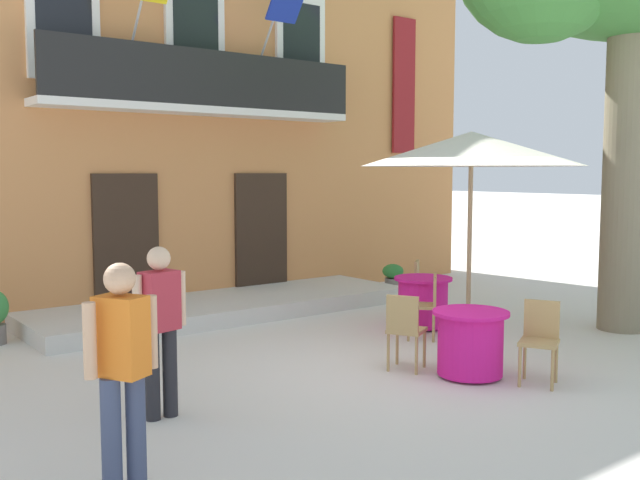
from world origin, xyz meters
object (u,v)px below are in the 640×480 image
(cafe_chair_middle_0, at_px, (405,327))
(ground_planter_right, at_px, (393,277))
(pedestrian_mid_plaza, at_px, (122,369))
(cafe_chair_near_tree_1, at_px, (427,302))
(cafe_chair_near_tree_0, at_px, (423,285))
(cafe_umbrella, at_px, (471,150))
(cafe_table_middle, at_px, (470,343))
(cafe_table_near_tree, at_px, (423,302))
(cafe_chair_middle_1, at_px, (540,336))
(pedestrian_near_entrance, at_px, (160,322))

(cafe_chair_middle_0, height_order, ground_planter_right, cafe_chair_middle_0)
(ground_planter_right, bearing_deg, pedestrian_mid_plaza, -145.20)
(cafe_chair_near_tree_1, bearing_deg, cafe_chair_near_tree_0, 46.32)
(cafe_umbrella, bearing_deg, cafe_table_middle, -138.25)
(cafe_chair_middle_0, height_order, pedestrian_mid_plaza, pedestrian_mid_plaza)
(pedestrian_mid_plaza, bearing_deg, cafe_table_near_tree, 25.39)
(cafe_chair_near_tree_0, distance_m, cafe_table_middle, 3.34)
(cafe_umbrella, bearing_deg, ground_planter_right, 60.15)
(cafe_chair_near_tree_1, height_order, cafe_table_middle, cafe_chair_near_tree_1)
(cafe_chair_near_tree_1, height_order, ground_planter_right, cafe_chair_near_tree_1)
(cafe_table_near_tree, distance_m, cafe_chair_near_tree_0, 0.77)
(cafe_chair_middle_1, relative_size, cafe_umbrella, 0.31)
(cafe_chair_middle_0, distance_m, cafe_chair_middle_1, 1.51)
(cafe_table_near_tree, height_order, pedestrian_mid_plaza, pedestrian_mid_plaza)
(cafe_chair_near_tree_1, distance_m, cafe_chair_middle_0, 1.68)
(cafe_table_near_tree, relative_size, pedestrian_mid_plaza, 0.51)
(cafe_table_middle, xyz_separation_m, pedestrian_near_entrance, (-3.38, 0.87, 0.53))
(cafe_umbrella, bearing_deg, cafe_chair_middle_0, -167.39)
(cafe_chair_middle_0, relative_size, ground_planter_right, 1.61)
(pedestrian_near_entrance, relative_size, pedestrian_mid_plaza, 0.96)
(cafe_chair_near_tree_0, xyz_separation_m, pedestrian_mid_plaza, (-6.34, -3.28, 0.44))
(cafe_chair_middle_1, height_order, ground_planter_right, cafe_chair_middle_1)
(cafe_chair_near_tree_1, xyz_separation_m, pedestrian_near_entrance, (-4.33, -0.71, 0.39))
(cafe_table_near_tree, xyz_separation_m, cafe_table_middle, (-1.45, -2.15, 0.00))
(cafe_table_middle, distance_m, ground_planter_right, 5.63)
(pedestrian_near_entrance, xyz_separation_m, pedestrian_mid_plaza, (-0.97, -1.47, 0.04))
(cafe_chair_near_tree_1, bearing_deg, pedestrian_mid_plaza, -157.57)
(cafe_chair_near_tree_0, relative_size, ground_planter_right, 1.61)
(cafe_table_middle, relative_size, cafe_chair_middle_0, 0.95)
(cafe_table_near_tree, bearing_deg, cafe_chair_near_tree_1, -131.48)
(cafe_table_middle, relative_size, cafe_chair_middle_1, 0.95)
(cafe_chair_middle_0, bearing_deg, cafe_table_near_tree, 39.26)
(cafe_table_near_tree, bearing_deg, ground_planter_right, 55.06)
(cafe_chair_near_tree_0, xyz_separation_m, cafe_table_middle, (-1.99, -2.68, -0.14))
(cafe_chair_middle_0, bearing_deg, cafe_umbrella, 12.61)
(cafe_table_near_tree, relative_size, cafe_chair_middle_1, 0.95)
(cafe_chair_middle_0, xyz_separation_m, pedestrian_mid_plaza, (-3.92, -1.22, 0.44))
(cafe_chair_near_tree_1, height_order, pedestrian_near_entrance, pedestrian_near_entrance)
(cafe_chair_near_tree_0, distance_m, cafe_chair_near_tree_1, 1.51)
(cafe_chair_middle_0, xyz_separation_m, cafe_chair_middle_1, (0.84, -1.25, 0.00))
(cafe_chair_middle_0, height_order, cafe_umbrella, cafe_umbrella)
(cafe_table_near_tree, height_order, cafe_chair_near_tree_0, cafe_chair_near_tree_0)
(cafe_chair_middle_0, relative_size, pedestrian_near_entrance, 0.56)
(cafe_chair_near_tree_0, height_order, cafe_table_middle, cafe_chair_near_tree_0)
(cafe_chair_middle_1, xyz_separation_m, pedestrian_mid_plaza, (-4.76, 0.03, 0.44))
(cafe_table_near_tree, bearing_deg, cafe_chair_middle_1, -110.37)
(cafe_chair_middle_1, relative_size, pedestrian_mid_plaza, 0.53)
(cafe_chair_near_tree_0, relative_size, cafe_table_middle, 1.05)
(cafe_umbrella, bearing_deg, pedestrian_near_entrance, -178.94)
(cafe_chair_near_tree_0, distance_m, cafe_chair_middle_0, 3.17)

